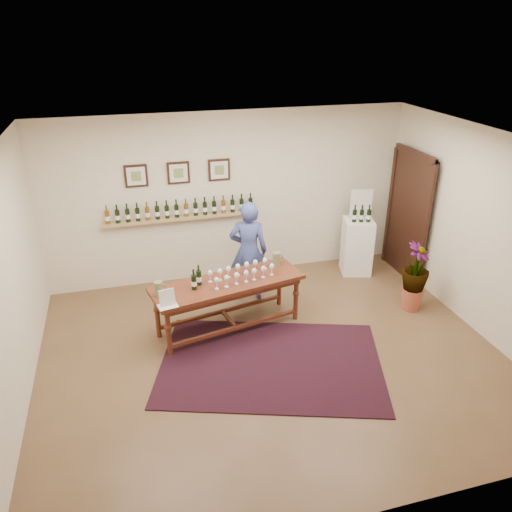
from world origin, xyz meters
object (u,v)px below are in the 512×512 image
object	(u,v)px
potted_plant	(415,277)
person	(248,251)
display_pedestal	(357,246)
tasting_table	(228,288)

from	to	relation	value
potted_plant	person	size ratio (longest dim) A/B	0.58
display_pedestal	person	world-z (taller)	person
display_pedestal	potted_plant	world-z (taller)	display_pedestal
tasting_table	potted_plant	distance (m)	2.83
tasting_table	display_pedestal	xyz separation A→B (m)	(2.55, 1.16, -0.16)
person	tasting_table	bearing A→B (deg)	73.64
potted_plant	person	xyz separation A→B (m)	(-2.32, 1.01, 0.26)
person	display_pedestal	bearing A→B (deg)	-153.36
potted_plant	person	world-z (taller)	person
display_pedestal	person	size ratio (longest dim) A/B	0.60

